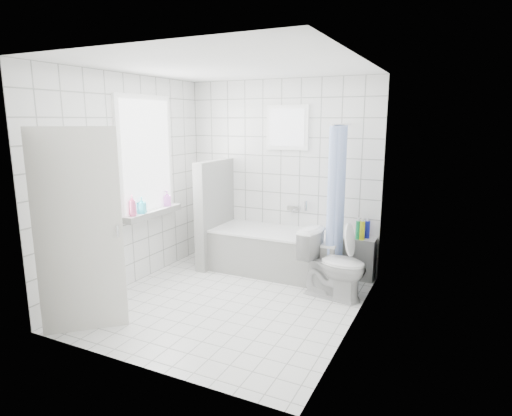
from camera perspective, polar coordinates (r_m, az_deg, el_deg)
The scene contains 19 objects.
ground at distance 5.07m, azimuth -3.52°, elevation -12.28°, with size 3.00×3.00×0.00m, color white.
ceiling at distance 4.66m, azimuth -3.95°, elevation 18.37°, with size 3.00×3.00×0.00m, color white.
wall_back at distance 6.03m, azimuth 3.32°, elevation 4.48°, with size 2.80×0.02×2.60m, color white.
wall_front at distance 3.49m, azimuth -15.92°, elevation -1.31°, with size 2.80×0.02×2.60m, color white.
wall_left at distance 5.51m, azimuth -16.54°, elevation 3.32°, with size 0.02×3.00×2.60m, color white.
wall_right at distance 4.19m, azimuth 13.20°, elevation 0.98°, with size 0.02×3.00×2.60m, color white.
window_left at distance 5.67m, azimuth -14.33°, elevation 6.73°, with size 0.01×0.90×1.40m, color white.
window_back at distance 5.90m, azimuth 4.14°, elevation 10.64°, with size 0.50×0.01×0.50m, color white.
window_sill at distance 5.75m, azimuth -13.62°, elevation -0.64°, with size 0.18×1.02×0.08m, color white.
door at distance 4.42m, azimuth -22.52°, elevation -3.05°, with size 0.04×0.80×2.00m, color silver.
bathtub at distance 5.86m, azimuth 2.89°, elevation -5.85°, with size 1.78×0.77×0.58m.
partition_wall at distance 6.12m, azimuth -5.50°, elevation -0.68°, with size 0.15×0.85×1.50m, color white.
tiled_ledge at distance 5.80m, azimuth 13.63°, elevation -6.53°, with size 0.40×0.24×0.55m, color white.
toilet at distance 5.12m, azimuth 10.28°, elevation -7.41°, with size 0.44×0.78×0.79m, color silver.
curtain_rod at distance 5.30m, azimuth 11.41°, elevation 10.87°, with size 0.02×0.02×0.80m, color silver.
shower_curtain at distance 5.26m, azimuth 10.66°, elevation 1.02°, with size 0.14×0.48×1.78m, color #4E76E5, non-canonical shape.
tub_faucet at distance 5.98m, azimuth 5.08°, elevation 0.03°, with size 0.18×0.06×0.06m, color silver.
sill_bottles at distance 5.61m, azimuth -14.48°, elevation 0.64°, with size 0.14×0.83×0.26m.
ledge_bottles at distance 5.66m, azimuth 13.90°, elevation -2.87°, with size 0.17×0.18×0.24m.
Camera 1 is at (2.28, -4.03, 2.06)m, focal length 30.00 mm.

